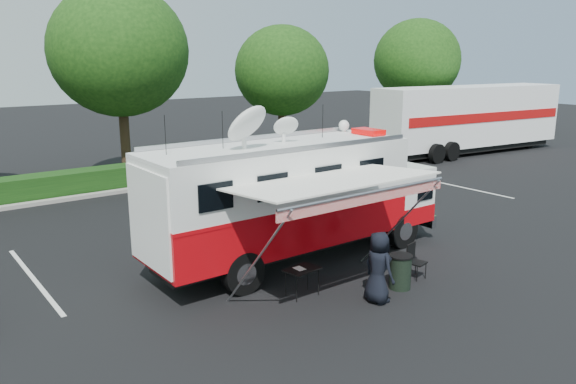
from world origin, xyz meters
The scene contains 10 objects.
ground_plane centered at (0.00, 0.00, 0.00)m, with size 120.00×120.00×0.00m, color black.
back_border centered at (1.14, 12.90, 5.00)m, with size 60.00×6.14×8.87m.
stall_lines centered at (-0.50, 3.00, 0.00)m, with size 24.12×5.50×0.01m.
command_truck centered at (-0.08, 0.00, 1.86)m, with size 9.06×2.49×4.35m.
awning centered at (-0.89, -2.59, 2.80)m, with size 4.95×2.56×2.99m.
person centered at (-0.28, -3.41, 0.00)m, with size 0.85×0.55×1.74m, color black.
folding_table centered at (-1.50, -2.07, 0.66)m, with size 0.90×0.70×0.71m.
folding_chair centered at (1.61, -2.89, 0.53)m, with size 0.51×0.54×0.91m.
trash_bin centered at (0.76, -3.18, 0.44)m, with size 0.59×0.59×0.88m.
semi_trailer centered at (19.56, 8.41, 2.11)m, with size 13.18×4.20×3.99m.
Camera 1 is at (-9.45, -12.05, 5.70)m, focal length 35.00 mm.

